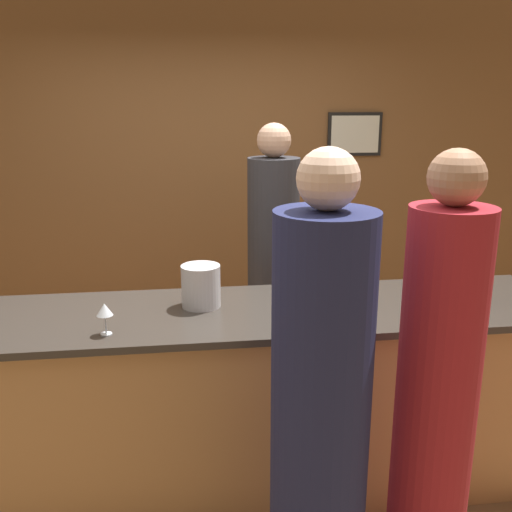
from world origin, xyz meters
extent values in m
plane|color=brown|center=(0.00, 0.00, 0.00)|extent=(14.00, 14.00, 0.00)
cube|color=brown|center=(0.00, 1.87, 1.40)|extent=(8.00, 0.06, 2.80)
cube|color=black|center=(1.16, 1.82, 1.75)|extent=(0.44, 0.02, 0.34)
cube|color=silver|center=(1.16, 1.81, 1.75)|extent=(0.39, 0.00, 0.29)
cube|color=#B27F4C|center=(0.00, 0.00, 0.48)|extent=(3.38, 0.70, 0.96)
cube|color=#332D28|center=(0.00, 0.00, 0.98)|extent=(3.44, 0.76, 0.03)
cylinder|color=#2D2D33|center=(0.34, 0.81, 0.84)|extent=(0.33, 0.33, 1.67)
sphere|color=tan|center=(0.34, 0.81, 1.78)|extent=(0.21, 0.21, 0.21)
cylinder|color=#1E234C|center=(0.25, -0.85, 0.83)|extent=(0.37, 0.37, 1.66)
sphere|color=beige|center=(0.25, -0.85, 1.76)|extent=(0.21, 0.21, 0.21)
cylinder|color=maroon|center=(0.71, -0.81, 0.83)|extent=(0.31, 0.31, 1.65)
sphere|color=#A37556|center=(0.71, -0.81, 1.75)|extent=(0.20, 0.20, 0.20)
cylinder|color=black|center=(1.22, 0.00, 1.11)|extent=(0.07, 0.07, 0.23)
cylinder|color=black|center=(1.22, 0.00, 1.26)|extent=(0.03, 0.03, 0.07)
cylinder|color=silver|center=(-0.15, 0.08, 1.10)|extent=(0.20, 0.20, 0.22)
cylinder|color=silver|center=(0.26, -0.29, 1.00)|extent=(0.05, 0.05, 0.00)
cylinder|color=silver|center=(0.26, -0.29, 1.05)|extent=(0.01, 0.01, 0.09)
cone|color=silver|center=(0.26, -0.29, 1.12)|extent=(0.08, 0.08, 0.07)
cylinder|color=silver|center=(0.42, -0.29, 1.00)|extent=(0.05, 0.05, 0.00)
cylinder|color=silver|center=(0.42, -0.29, 1.05)|extent=(0.01, 0.01, 0.09)
cone|color=silver|center=(0.42, -0.29, 1.13)|extent=(0.07, 0.07, 0.07)
cylinder|color=silver|center=(-0.59, -0.23, 1.00)|extent=(0.05, 0.05, 0.00)
cylinder|color=silver|center=(-0.59, -0.23, 1.04)|extent=(0.01, 0.01, 0.09)
cone|color=silver|center=(-0.59, -0.23, 1.12)|extent=(0.07, 0.07, 0.06)
camera|label=1|loc=(-0.23, -2.67, 2.01)|focal=40.00mm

